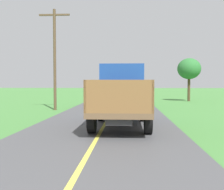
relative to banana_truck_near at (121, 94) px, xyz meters
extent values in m
cube|color=#2D2D30|center=(0.00, -0.87, -0.78)|extent=(0.90, 5.51, 0.24)
cube|color=brown|center=(0.00, -0.87, -0.58)|extent=(2.30, 5.80, 0.20)
cube|color=#1E479E|center=(0.00, 1.08, 0.47)|extent=(2.10, 1.90, 1.90)
cube|color=black|center=(0.00, 2.04, 0.80)|extent=(1.79, 0.02, 0.76)
cube|color=brown|center=(-1.11, -1.84, 0.07)|extent=(0.08, 3.85, 1.10)
cube|color=brown|center=(1.11, -1.84, 0.07)|extent=(0.08, 3.85, 1.10)
cube|color=brown|center=(0.00, -3.73, 0.07)|extent=(2.30, 0.08, 1.10)
cube|color=brown|center=(0.00, 0.04, 0.07)|extent=(2.30, 0.08, 1.10)
cylinder|color=black|center=(-1.05, 0.93, -0.88)|extent=(0.28, 1.00, 1.00)
cylinder|color=black|center=(1.05, 0.93, -0.88)|extent=(0.28, 1.00, 1.00)
cylinder|color=black|center=(-1.05, -2.46, -0.88)|extent=(0.28, 1.00, 1.00)
cylinder|color=black|center=(1.05, -2.46, -0.88)|extent=(0.28, 1.00, 1.00)
ellipsoid|color=#7FBC1F|center=(0.69, -2.29, -0.28)|extent=(0.55, 0.52, 0.36)
ellipsoid|color=#88BB22|center=(-0.71, -2.02, 0.05)|extent=(0.43, 0.46, 0.41)
ellipsoid|color=#82BE31|center=(0.41, -2.85, -0.28)|extent=(0.51, 0.60, 0.50)
ellipsoid|color=#79B920|center=(-0.20, -2.91, -0.30)|extent=(0.48, 0.48, 0.41)
ellipsoid|color=#85B323|center=(-0.18, -2.82, -0.31)|extent=(0.51, 0.47, 0.39)
ellipsoid|color=#89AD28|center=(-0.38, -3.40, -0.32)|extent=(0.51, 0.64, 0.42)
ellipsoid|color=#78BD36|center=(-0.30, -2.03, -0.28)|extent=(0.44, 0.45, 0.46)
cube|color=#2D2D30|center=(-0.27, 10.15, -0.78)|extent=(0.90, 5.51, 0.24)
cube|color=brown|center=(-0.27, 10.15, -0.58)|extent=(2.30, 5.80, 0.20)
cube|color=#197A4C|center=(-0.27, 12.10, 0.47)|extent=(2.10, 1.90, 1.90)
cube|color=black|center=(-0.27, 13.06, 0.80)|extent=(1.79, 0.02, 0.76)
cube|color=#2D517F|center=(-1.38, 9.18, 0.07)|extent=(0.08, 3.85, 1.10)
cube|color=#2D517F|center=(0.84, 9.18, 0.07)|extent=(0.08, 3.85, 1.10)
cube|color=#2D517F|center=(-0.27, 7.29, 0.07)|extent=(2.30, 0.08, 1.10)
cube|color=#2D517F|center=(-0.27, 11.06, 0.07)|extent=(2.30, 0.08, 1.10)
cylinder|color=black|center=(-1.32, 11.95, -0.88)|extent=(0.28, 1.00, 1.00)
cylinder|color=black|center=(0.78, 11.95, -0.88)|extent=(0.28, 1.00, 1.00)
cylinder|color=black|center=(-1.32, 8.56, -0.88)|extent=(0.28, 1.00, 1.00)
cylinder|color=black|center=(0.78, 8.56, -0.88)|extent=(0.28, 1.00, 1.00)
ellipsoid|color=#7AAB24|center=(0.01, 9.26, -0.34)|extent=(0.41, 0.51, 0.39)
ellipsoid|color=#8DAF28|center=(-0.07, 10.71, 0.03)|extent=(0.40, 0.48, 0.37)
ellipsoid|color=#8ABD26|center=(0.19, 9.95, -0.31)|extent=(0.46, 0.57, 0.38)
ellipsoid|color=#7EAD31|center=(-1.16, 7.99, 0.02)|extent=(0.58, 0.74, 0.45)
ellipsoid|color=#85AD2B|center=(-0.57, 8.93, -0.30)|extent=(0.55, 0.57, 0.48)
ellipsoid|color=#8BC22E|center=(-0.57, 8.38, -0.26)|extent=(0.45, 0.43, 0.43)
ellipsoid|color=#88C037|center=(0.47, 9.07, 0.31)|extent=(0.60, 0.74, 0.47)
ellipsoid|color=#83B02C|center=(-0.57, 9.34, -0.02)|extent=(0.46, 0.56, 0.41)
ellipsoid|color=#7BB738|center=(-0.85, 8.49, 0.01)|extent=(0.59, 0.66, 0.39)
cylinder|color=brown|center=(-4.98, 6.78, 2.15)|extent=(0.20, 0.20, 7.22)
cube|color=brown|center=(-4.98, 6.78, 5.36)|extent=(2.21, 0.12, 0.12)
cylinder|color=#4C3823|center=(6.78, 16.90, -0.22)|extent=(0.28, 0.28, 2.48)
ellipsoid|color=#2D7033|center=(6.78, 16.90, 2.01)|extent=(2.47, 2.47, 2.22)
camera|label=1|loc=(0.32, -12.58, 0.53)|focal=43.63mm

